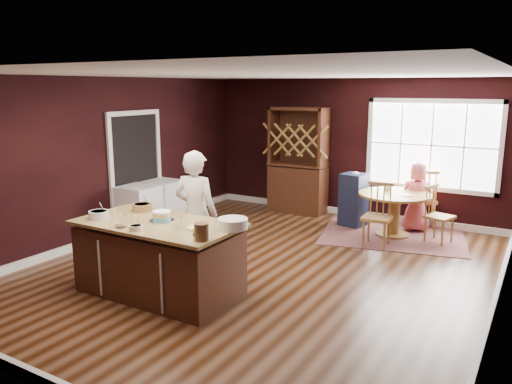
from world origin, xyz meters
TOP-DOWN VIEW (x-y plane):
  - room_shell at (0.00, 0.00)m, footprint 7.00×7.00m
  - window at (1.50, 3.47)m, footprint 2.36×0.10m
  - doorway at (-2.97, 0.60)m, footprint 0.08×1.26m
  - kitchen_island at (-0.69, -1.42)m, footprint 2.04×1.07m
  - dining_table at (1.14, 2.52)m, footprint 1.22×1.22m
  - baker at (-0.68, -0.67)m, footprint 0.68×0.49m
  - layer_cake at (-0.68, -1.36)m, footprint 0.31×0.31m
  - bowl_blue at (-1.44, -1.66)m, footprint 0.25×0.25m
  - bowl_yellow at (-1.25, -1.10)m, footprint 0.26×0.26m
  - bowl_pink at (-0.91, -1.82)m, footprint 0.14×0.14m
  - bowl_olive at (-0.66, -1.82)m, footprint 0.16×0.16m
  - drinking_glass at (-0.29, -1.50)m, footprint 0.07×0.07m
  - dinner_plate at (-0.10, -1.39)m, footprint 0.25×0.25m
  - white_tub at (0.25, -1.19)m, footprint 0.36×0.36m
  - stoneware_crock at (0.21, -1.74)m, footprint 0.16×0.16m
  - toy_figurine at (0.06, -1.65)m, footprint 0.05×0.05m
  - rug at (1.14, 2.52)m, footprint 2.72×2.31m
  - chair_east at (1.90, 2.51)m, footprint 0.49×0.51m
  - chair_south at (1.07, 1.78)m, footprint 0.46×0.44m
  - chair_north at (1.42, 3.36)m, footprint 0.61×0.60m
  - seated_woman at (1.40, 3.02)m, footprint 0.68×0.52m
  - high_chair at (0.32, 2.76)m, footprint 0.48×0.48m
  - toddler at (0.39, 2.87)m, footprint 0.18×0.14m
  - table_plate at (1.37, 2.45)m, footprint 0.19×0.19m
  - table_cup at (0.97, 2.66)m, footprint 0.14×0.14m
  - hutch at (-1.04, 3.22)m, footprint 1.17×0.49m
  - washer at (-2.64, 0.28)m, footprint 0.60×0.58m
  - dryer at (-2.64, 0.92)m, footprint 0.60×0.58m

SIDE VIEW (x-z plane):
  - rug at x=1.14m, z-range 0.00..0.01m
  - dryer at x=-2.64m, z-range 0.00..0.87m
  - washer at x=-2.64m, z-range 0.00..0.88m
  - kitchen_island at x=-0.69m, z-range -0.02..0.90m
  - chair_east at x=1.90m, z-range 0.00..0.96m
  - high_chair at x=0.32m, z-range 0.00..1.03m
  - chair_south at x=1.07m, z-range 0.00..1.04m
  - dining_table at x=1.14m, z-range 0.16..0.91m
  - chair_north at x=1.42m, z-range 0.00..1.09m
  - seated_woman at x=1.40m, z-range 0.00..1.25m
  - table_plate at x=1.37m, z-range 0.75..0.76m
  - table_cup at x=0.97m, z-range 0.75..0.85m
  - toddler at x=0.39m, z-range 0.68..0.94m
  - baker at x=-0.68m, z-range 0.00..1.72m
  - dinner_plate at x=-0.10m, z-range 0.92..0.94m
  - bowl_pink at x=-0.91m, z-range 0.92..0.97m
  - bowl_olive at x=-0.66m, z-range 0.92..0.98m
  - toy_figurine at x=0.06m, z-range 0.92..1.01m
  - bowl_blue at x=-1.44m, z-range 0.92..1.02m
  - bowl_yellow at x=-1.25m, z-range 0.92..1.02m
  - white_tub at x=0.25m, z-range 0.92..1.04m
  - layer_cake at x=-0.68m, z-range 0.92..1.05m
  - drinking_glass at x=-0.29m, z-range 0.92..1.06m
  - stoneware_crock at x=0.21m, z-range 0.92..1.11m
  - doorway at x=-2.97m, z-range -0.04..2.09m
  - hutch at x=-1.04m, z-range 0.00..2.14m
  - room_shell at x=0.00m, z-range -2.15..4.85m
  - window at x=1.50m, z-range 0.67..2.33m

